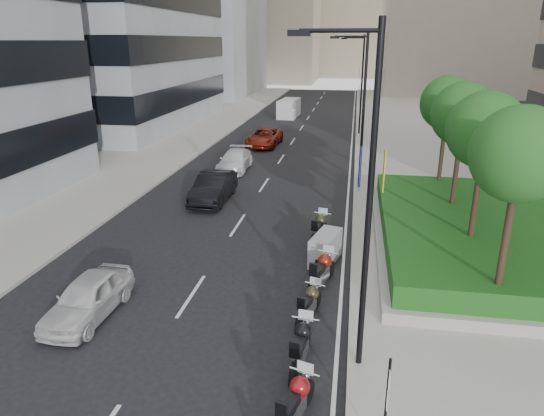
% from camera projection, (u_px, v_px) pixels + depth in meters
% --- Properties ---
extents(ground, '(160.00, 160.00, 0.00)m').
position_uv_depth(ground, '(197.00, 373.00, 13.08)').
color(ground, black).
rests_on(ground, ground).
extents(sidewalk_right, '(10.00, 100.00, 0.15)m').
position_uv_depth(sidewalk_right, '(417.00, 149.00, 39.58)').
color(sidewalk_right, '#9E9B93').
rests_on(sidewalk_right, ground).
extents(sidewalk_left, '(8.00, 100.00, 0.15)m').
position_uv_depth(sidewalk_left, '(172.00, 141.00, 42.90)').
color(sidewalk_left, '#9E9B93').
rests_on(sidewalk_left, ground).
extents(lane_edge, '(0.12, 100.00, 0.01)m').
position_uv_depth(lane_edge, '(351.00, 148.00, 40.44)').
color(lane_edge, silver).
rests_on(lane_edge, ground).
extents(lane_centre, '(0.12, 100.00, 0.01)m').
position_uv_depth(lane_centre, '(290.00, 146.00, 41.26)').
color(lane_centre, silver).
rests_on(lane_centre, ground).
extents(planter, '(10.00, 14.00, 0.40)m').
position_uv_depth(planter, '(494.00, 242.00, 20.70)').
color(planter, '#A19D96').
rests_on(planter, sidewalk_right).
extents(hedge, '(9.40, 13.40, 0.80)m').
position_uv_depth(hedge, '(496.00, 229.00, 20.50)').
color(hedge, '#154112').
rests_on(hedge, planter).
extents(tree_0, '(2.80, 2.80, 6.30)m').
position_uv_depth(tree_0, '(520.00, 155.00, 13.68)').
color(tree_0, '#332319').
rests_on(tree_0, planter).
extents(tree_1, '(2.80, 2.80, 6.30)m').
position_uv_depth(tree_1, '(486.00, 131.00, 17.41)').
color(tree_1, '#332319').
rests_on(tree_1, planter).
extents(tree_2, '(2.80, 2.80, 6.30)m').
position_uv_depth(tree_2, '(463.00, 115.00, 21.14)').
color(tree_2, '#332319').
rests_on(tree_2, planter).
extents(tree_3, '(2.80, 2.80, 6.30)m').
position_uv_depth(tree_3, '(448.00, 104.00, 24.86)').
color(tree_3, '#332319').
rests_on(tree_3, planter).
extents(lamp_post_0, '(2.34, 0.45, 9.00)m').
position_uv_depth(lamp_post_0, '(364.00, 190.00, 11.70)').
color(lamp_post_0, black).
rests_on(lamp_post_0, ground).
extents(lamp_post_1, '(2.34, 0.45, 9.00)m').
position_uv_depth(lamp_post_1, '(361.00, 104.00, 27.53)').
color(lamp_post_1, black).
rests_on(lamp_post_1, ground).
extents(lamp_post_2, '(2.34, 0.45, 9.00)m').
position_uv_depth(lamp_post_2, '(360.00, 80.00, 44.30)').
color(lamp_post_2, black).
rests_on(lamp_post_2, ground).
extents(parking_sign, '(0.06, 0.32, 2.50)m').
position_uv_depth(parking_sign, '(387.00, 401.00, 9.98)').
color(parking_sign, black).
rests_on(parking_sign, ground).
extents(motorcycle_1, '(0.90, 2.21, 1.13)m').
position_uv_depth(motorcycle_1, '(296.00, 403.00, 11.14)').
color(motorcycle_1, black).
rests_on(motorcycle_1, ground).
extents(motorcycle_2, '(0.78, 2.34, 1.16)m').
position_uv_depth(motorcycle_2, '(301.00, 345.00, 13.22)').
color(motorcycle_2, black).
rests_on(motorcycle_2, ground).
extents(motorcycle_3, '(0.82, 2.03, 1.03)m').
position_uv_depth(motorcycle_3, '(309.00, 303.00, 15.46)').
color(motorcycle_3, black).
rests_on(motorcycle_3, ground).
extents(motorcycle_4, '(1.00, 2.33, 1.20)m').
position_uv_depth(motorcycle_4, '(322.00, 271.00, 17.42)').
color(motorcycle_4, black).
rests_on(motorcycle_4, ground).
extents(motorcycle_5, '(1.28, 2.13, 1.21)m').
position_uv_depth(motorcycle_5, '(325.00, 248.00, 19.42)').
color(motorcycle_5, black).
rests_on(motorcycle_5, ground).
extents(motorcycle_6, '(0.78, 2.29, 1.15)m').
position_uv_depth(motorcycle_6, '(319.00, 228.00, 21.52)').
color(motorcycle_6, black).
rests_on(motorcycle_6, ground).
extents(car_a, '(1.70, 3.98, 1.34)m').
position_uv_depth(car_a, '(88.00, 297.00, 15.58)').
color(car_a, silver).
rests_on(car_a, ground).
extents(car_b, '(1.69, 4.78, 1.57)m').
position_uv_depth(car_b, '(214.00, 187.00, 26.85)').
color(car_b, black).
rests_on(car_b, ground).
extents(car_c, '(2.01, 4.69, 1.35)m').
position_uv_depth(car_c, '(235.00, 160.00, 33.32)').
color(car_c, white).
rests_on(car_c, ground).
extents(car_d, '(2.63, 5.30, 1.44)m').
position_uv_depth(car_d, '(264.00, 137.00, 40.99)').
color(car_d, maroon).
rests_on(car_d, ground).
extents(delivery_van, '(2.24, 5.00, 2.04)m').
position_uv_depth(delivery_van, '(289.00, 109.00, 56.12)').
color(delivery_van, white).
rests_on(delivery_van, ground).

